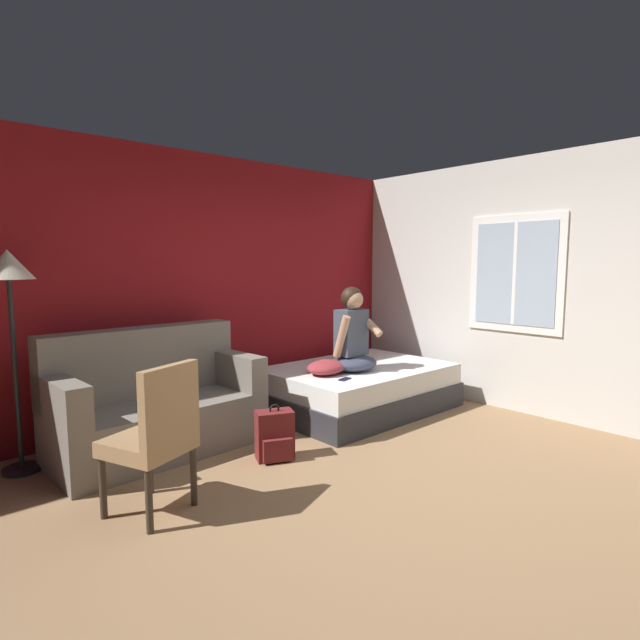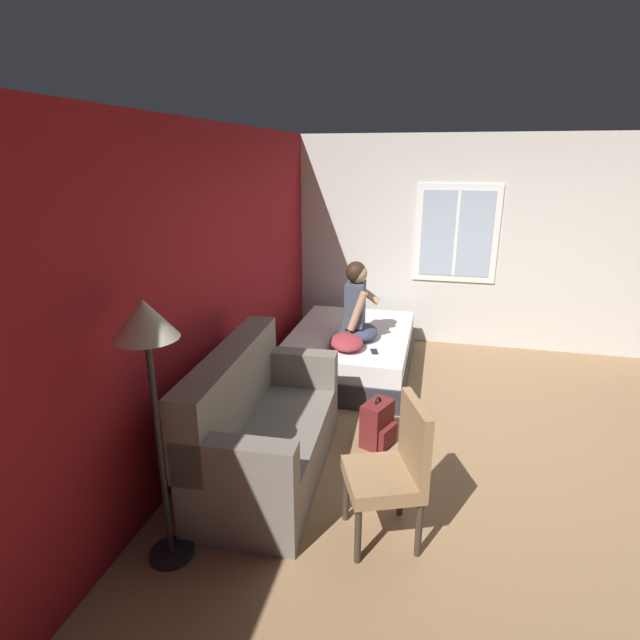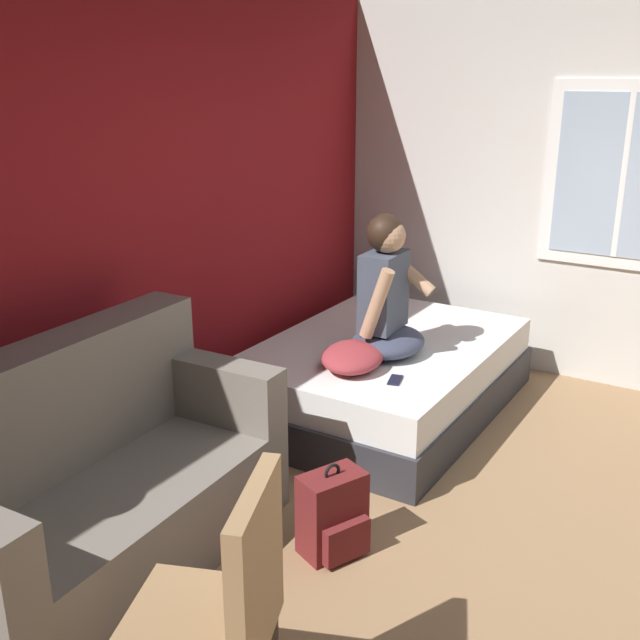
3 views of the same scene
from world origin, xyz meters
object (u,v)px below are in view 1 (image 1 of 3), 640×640
bed (358,388)px  side_chair (156,433)px  backpack (275,436)px  couch (155,405)px  throw_pillow (327,367)px  floor_lamp (9,286)px  person_seated (353,337)px  cell_phone (345,379)px

bed → side_chair: 2.75m
side_chair → backpack: 1.17m
couch → backpack: couch is taller
throw_pillow → floor_lamp: 2.83m
side_chair → person_seated: bearing=14.9°
bed → cell_phone: cell_phone is taller
side_chair → cell_phone: bearing=10.9°
side_chair → cell_phone: side_chair is taller
bed → person_seated: (-0.20, -0.10, 0.60)m
backpack → couch: bearing=126.7°
cell_phone → floor_lamp: floor_lamp is taller
side_chair → throw_pillow: size_ratio=2.04×
bed → side_chair: bearing=-164.1°
backpack → cell_phone: size_ratio=3.18×
cell_phone → throw_pillow: bearing=156.3°
bed → couch: couch is taller
bed → side_chair: size_ratio=2.01×
bed → backpack: bearing=-161.1°
bed → floor_lamp: (-3.13, 0.59, 1.19)m
backpack → floor_lamp: floor_lamp is taller
couch → bed: bearing=-8.6°
bed → backpack: bed is taller
person_seated → cell_phone: 0.56m
person_seated → floor_lamp: 3.07m
throw_pillow → floor_lamp: floor_lamp is taller
bed → cell_phone: (-0.56, -0.35, 0.25)m
couch → cell_phone: size_ratio=12.05×
cell_phone → floor_lamp: bearing=-125.8°
couch → person_seated: size_ratio=1.98×
floor_lamp → person_seated: bearing=-13.2°
couch → person_seated: person_seated is taller
person_seated → floor_lamp: floor_lamp is taller
person_seated → backpack: person_seated is taller
backpack → floor_lamp: (-1.60, 1.11, 1.24)m
cell_phone → bed: bearing=106.5°
person_seated → floor_lamp: bearing=166.8°
backpack → throw_pillow: (1.01, 0.48, 0.36)m
backpack → floor_lamp: size_ratio=0.27×
floor_lamp → throw_pillow: bearing=-13.7°
cell_phone → side_chair: bearing=-94.8°
bed → backpack: 1.62m
floor_lamp → cell_phone: bearing=-20.1°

